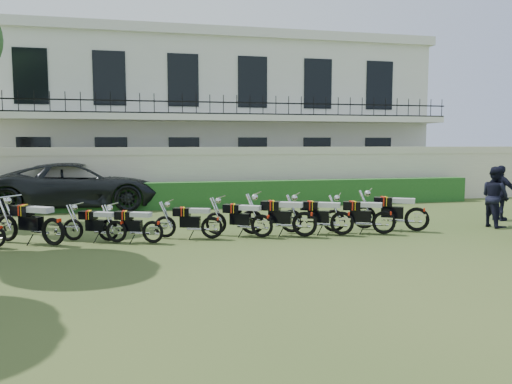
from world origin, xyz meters
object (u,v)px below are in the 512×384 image
(motorcycle_2, at_px, (116,226))
(suv, at_px, (79,186))
(motorcycle_3, at_px, (153,226))
(motorcycle_8, at_px, (384,217))
(motorcycle_4, at_px, (212,222))
(motorcycle_6, at_px, (305,218))
(motorcycle_9, at_px, (417,213))
(officer_5, at_px, (500,193))
(officer_4, at_px, (495,197))
(motorcycle_7, at_px, (342,217))
(motorcycle_1, at_px, (53,225))
(motorcycle_5, at_px, (262,220))

(motorcycle_2, distance_m, suv, 7.25)
(motorcycle_3, xyz_separation_m, motorcycle_8, (6.09, -0.14, 0.05))
(motorcycle_4, bearing_deg, motorcycle_6, -77.90)
(motorcycle_2, bearing_deg, motorcycle_9, -66.45)
(motorcycle_8, bearing_deg, motorcycle_3, 114.81)
(officer_5, bearing_deg, motorcycle_6, 83.47)
(motorcycle_6, height_order, motorcycle_9, motorcycle_9)
(motorcycle_3, distance_m, officer_4, 9.88)
(motorcycle_3, height_order, motorcycle_9, motorcycle_9)
(motorcycle_7, bearing_deg, motorcycle_1, 115.74)
(motorcycle_2, bearing_deg, motorcycle_3, -81.95)
(motorcycle_5, bearing_deg, motorcycle_8, -63.20)
(officer_5, bearing_deg, motorcycle_3, 79.31)
(motorcycle_6, bearing_deg, motorcycle_3, 116.61)
(motorcycle_2, xyz_separation_m, motorcycle_4, (2.37, -0.02, 0.02))
(motorcycle_7, distance_m, officer_4, 4.95)
(motorcycle_2, distance_m, motorcycle_4, 2.37)
(motorcycle_2, xyz_separation_m, suv, (-1.69, 7.04, 0.43))
(motorcycle_6, xyz_separation_m, suv, (-6.45, 7.35, 0.35))
(motorcycle_3, distance_m, suv, 7.76)
(motorcycle_1, relative_size, motorcycle_3, 1.13)
(suv, bearing_deg, motorcycle_4, -150.55)
(motorcycle_2, height_order, motorcycle_8, motorcycle_8)
(motorcycle_5, xyz_separation_m, suv, (-5.35, 7.18, 0.39))
(motorcycle_1, height_order, officer_4, officer_4)
(motorcycle_3, height_order, motorcycle_6, motorcycle_6)
(motorcycle_6, bearing_deg, officer_4, -59.47)
(suv, bearing_deg, officer_4, -119.79)
(motorcycle_4, relative_size, motorcycle_8, 0.96)
(motorcycle_4, distance_m, motorcycle_9, 5.69)
(motorcycle_1, distance_m, motorcycle_4, 3.82)
(motorcycle_3, distance_m, motorcycle_9, 7.18)
(motorcycle_2, height_order, motorcycle_3, motorcycle_3)
(suv, relative_size, officer_4, 3.50)
(motorcycle_1, bearing_deg, motorcycle_8, -59.32)
(motorcycle_3, height_order, motorcycle_4, motorcycle_4)
(motorcycle_7, xyz_separation_m, officer_5, (5.92, 1.37, 0.38))
(motorcycle_2, distance_m, motorcycle_9, 8.06)
(motorcycle_8, height_order, officer_4, officer_4)
(motorcycle_1, height_order, officer_5, officer_5)
(motorcycle_7, height_order, suv, suv)
(motorcycle_9, bearing_deg, motorcycle_1, 119.49)
(motorcycle_5, bearing_deg, motorcycle_2, 119.14)
(motorcycle_1, xyz_separation_m, suv, (-0.24, 7.11, 0.34))
(motorcycle_5, distance_m, suv, 8.96)
(motorcycle_5, bearing_deg, motorcycle_9, -59.79)
(motorcycle_3, xyz_separation_m, motorcycle_6, (3.89, -0.04, 0.08))
(motorcycle_4, bearing_deg, motorcycle_7, -75.55)
(motorcycle_7, height_order, officer_4, officer_4)
(motorcycle_7, bearing_deg, suv, 73.16)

